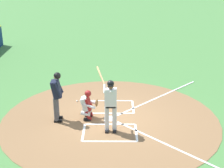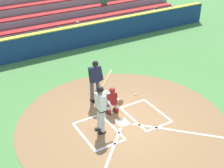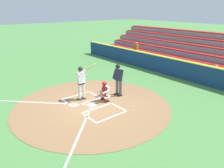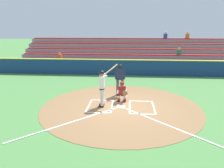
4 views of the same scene
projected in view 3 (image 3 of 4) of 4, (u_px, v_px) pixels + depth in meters
The scene contains 9 objects.
ground_plane at pixel (92, 105), 11.17m from camera, with size 120.00×120.00×0.00m, color #4C8442.
dirt_circle at pixel (92, 105), 11.16m from camera, with size 8.00×8.00×0.01m, color olive.
home_plate_and_chalk at pixel (77, 110), 10.64m from camera, with size 7.93×4.91×0.01m.
batter at pixel (81, 81), 11.47m from camera, with size 0.93×0.71×2.13m.
catcher at pixel (105, 91), 11.43m from camera, with size 0.59×0.65×1.13m.
plate_umpire at pixel (118, 78), 12.03m from camera, with size 0.59×0.42×1.86m.
baseball at pixel (132, 107), 10.85m from camera, with size 0.07×0.07×0.07m, color white.
backstop_wall at pixel (179, 68), 15.41m from camera, with size 22.00×0.36×1.31m.
bleacher_stand at pixel (207, 56), 17.56m from camera, with size 20.00×5.10×3.45m.
Camera 3 is at (-8.51, 5.61, 4.81)m, focal length 34.47 mm.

